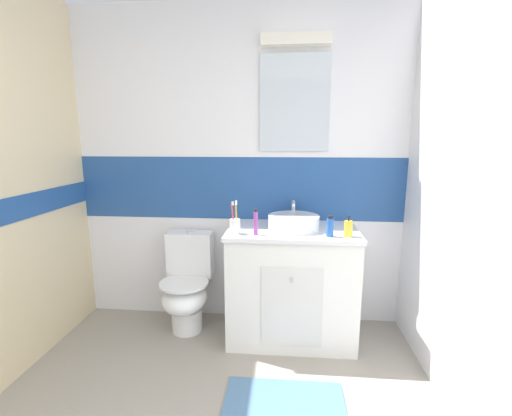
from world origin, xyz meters
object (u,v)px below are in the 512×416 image
(sink_basin, at_px, (294,222))
(soap_dispenser, at_px, (348,228))
(toothbrush_cup, at_px, (235,225))
(deodorant_spray_can, at_px, (330,227))
(toilet, at_px, (187,286))
(toothpaste_tube_upright, at_px, (256,223))

(sink_basin, distance_m, soap_dispenser, 0.40)
(sink_basin, xyz_separation_m, toothbrush_cup, (-0.40, -0.16, 0.01))
(soap_dispenser, height_order, deodorant_spray_can, soap_dispenser)
(sink_basin, height_order, toilet, sink_basin)
(toothbrush_cup, relative_size, soap_dispenser, 1.57)
(toothbrush_cup, bearing_deg, toothpaste_tube_upright, -5.52)
(toilet, relative_size, toothbrush_cup, 3.32)
(toothbrush_cup, distance_m, soap_dispenser, 0.77)
(sink_basin, relative_size, deodorant_spray_can, 2.89)
(soap_dispenser, relative_size, deodorant_spray_can, 1.03)
(toothbrush_cup, bearing_deg, toilet, 153.19)
(soap_dispenser, bearing_deg, toothpaste_tube_upright, -178.94)
(toilet, bearing_deg, toothpaste_tube_upright, -21.84)
(sink_basin, xyz_separation_m, soap_dispenser, (0.36, -0.17, 0.00))
(toothpaste_tube_upright, bearing_deg, soap_dispenser, 1.06)
(sink_basin, bearing_deg, toilet, 176.74)
(toothpaste_tube_upright, bearing_deg, toothbrush_cup, 174.48)
(sink_basin, height_order, soap_dispenser, sink_basin)
(soap_dispenser, height_order, toothpaste_tube_upright, toothpaste_tube_upright)
(toilet, bearing_deg, deodorant_spray_can, -11.99)
(soap_dispenser, xyz_separation_m, toothpaste_tube_upright, (-0.62, -0.01, 0.03))
(toothbrush_cup, bearing_deg, sink_basin, 22.19)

